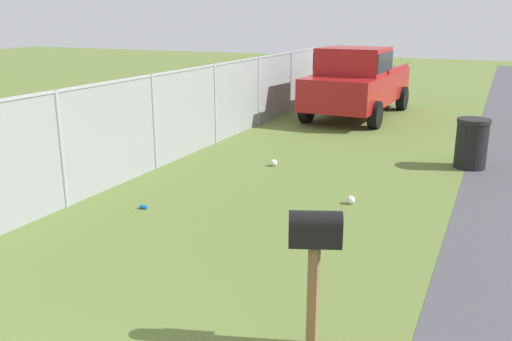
% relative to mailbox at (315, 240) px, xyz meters
% --- Properties ---
extents(mailbox, '(0.36, 0.51, 1.34)m').
position_rel_mailbox_xyz_m(mailbox, '(0.00, 0.00, 0.00)').
color(mailbox, brown).
rests_on(mailbox, ground).
extents(pickup_truck, '(5.25, 2.41, 2.09)m').
position_rel_mailbox_xyz_m(pickup_truck, '(11.94, 2.68, 0.04)').
color(pickup_truck, maroon).
rests_on(pickup_truck, ground).
extents(trash_bin, '(0.65, 0.65, 1.01)m').
position_rel_mailbox_xyz_m(trash_bin, '(7.21, -0.91, -0.56)').
color(trash_bin, black).
rests_on(trash_bin, ground).
extents(fence_section, '(17.68, 0.07, 1.90)m').
position_rel_mailbox_xyz_m(fence_section, '(5.77, 4.85, -0.05)').
color(fence_section, '#9EA3A8').
rests_on(fence_section, ground).
extents(litter_can_far_scatter, '(0.08, 0.13, 0.07)m').
position_rel_mailbox_xyz_m(litter_can_far_scatter, '(2.44, 3.67, -1.03)').
color(litter_can_far_scatter, blue).
rests_on(litter_can_far_scatter, ground).
extents(litter_bag_near_hydrant, '(0.14, 0.14, 0.14)m').
position_rel_mailbox_xyz_m(litter_bag_near_hydrant, '(5.68, 2.76, -1.00)').
color(litter_bag_near_hydrant, silver).
rests_on(litter_bag_near_hydrant, ground).
extents(litter_bag_midfield_b, '(0.14, 0.14, 0.14)m').
position_rel_mailbox_xyz_m(litter_bag_midfield_b, '(4.05, 0.71, -1.00)').
color(litter_bag_midfield_b, silver).
rests_on(litter_bag_midfield_b, ground).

